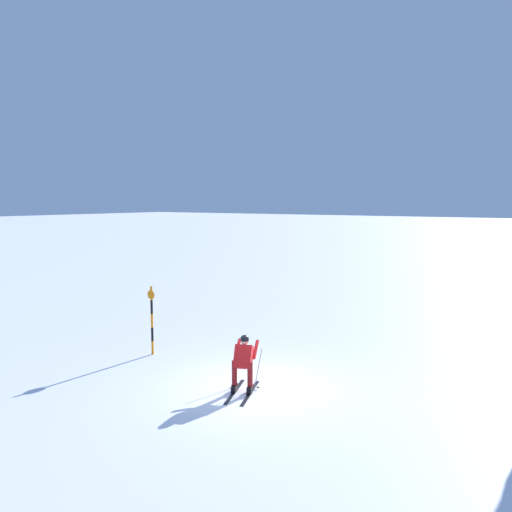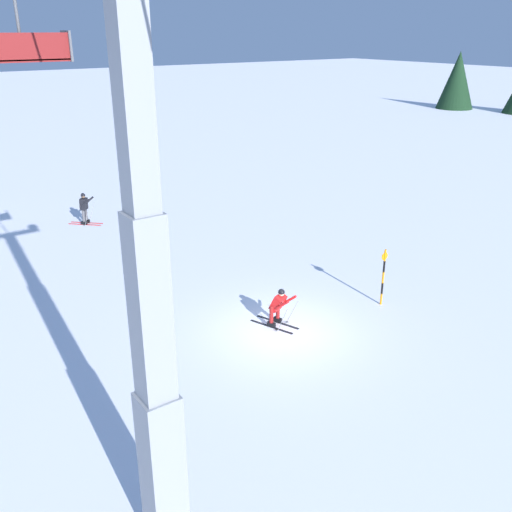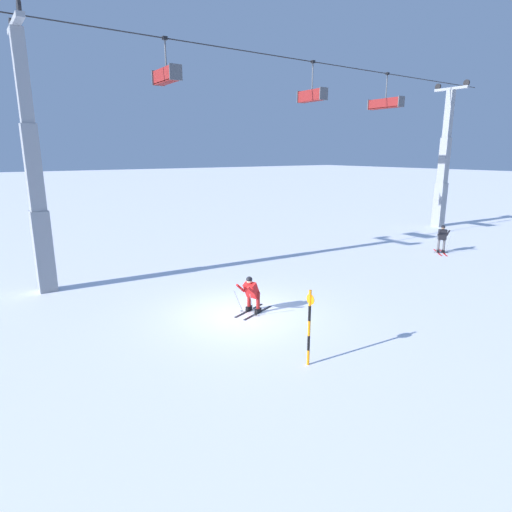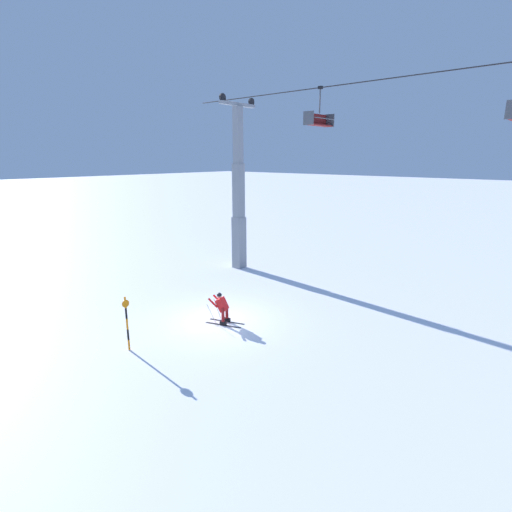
{
  "view_description": "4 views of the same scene",
  "coord_description": "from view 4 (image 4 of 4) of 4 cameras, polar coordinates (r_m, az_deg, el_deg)",
  "views": [
    {
      "loc": [
        9.98,
        6.59,
        4.62
      ],
      "look_at": [
        -0.08,
        -0.05,
        3.26
      ],
      "focal_mm": 35.12,
      "sensor_mm": 36.0,
      "label": 1
    },
    {
      "loc": [
        -12.57,
        9.87,
        9.04
      ],
      "look_at": [
        0.89,
        0.38,
        2.41
      ],
      "focal_mm": 39.68,
      "sensor_mm": 36.0,
      "label": 2
    },
    {
      "loc": [
        -7.43,
        -11.61,
        5.46
      ],
      "look_at": [
        0.36,
        -0.4,
        2.11
      ],
      "focal_mm": 29.66,
      "sensor_mm": 36.0,
      "label": 3
    },
    {
      "loc": [
        11.51,
        -10.73,
        6.88
      ],
      "look_at": [
        0.66,
        1.72,
        2.65
      ],
      "focal_mm": 27.19,
      "sensor_mm": 36.0,
      "label": 4
    }
  ],
  "objects": [
    {
      "name": "trail_marker_pole",
      "position": [
        14.9,
        -18.45,
        -9.18
      ],
      "size": [
        0.07,
        0.28,
        2.07
      ],
      "color": "orange",
      "rests_on": "ground_plane"
    },
    {
      "name": "chairlift_seat_nearest",
      "position": [
        20.65,
        9.11,
        19.18
      ],
      "size": [
        0.61,
        1.96,
        1.85
      ],
      "color": "black"
    },
    {
      "name": "skier_carving_main",
      "position": [
        16.56,
        -5.02,
        -7.4
      ],
      "size": [
        1.68,
        1.06,
        1.46
      ],
      "color": "black",
      "rests_on": "ground_plane"
    },
    {
      "name": "lift_tower_near",
      "position": [
        24.12,
        -2.57,
        8.39
      ],
      "size": [
        0.66,
        2.85,
        10.32
      ],
      "color": "gray",
      "rests_on": "ground_plane"
    },
    {
      "name": "ground_plane",
      "position": [
        17.17,
        -5.51,
        -9.34
      ],
      "size": [
        260.0,
        260.0,
        0.0
      ],
      "primitive_type": "plane",
      "color": "white"
    }
  ]
}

